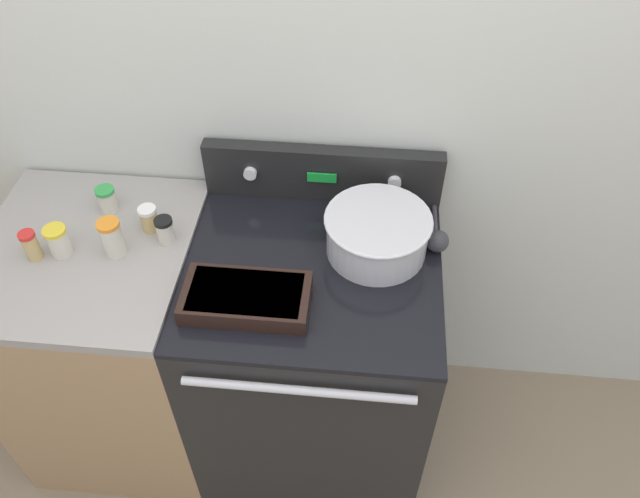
{
  "coord_description": "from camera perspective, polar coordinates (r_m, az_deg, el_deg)",
  "views": [
    {
      "loc": [
        0.14,
        -0.85,
        2.25
      ],
      "look_at": [
        0.02,
        0.35,
        1.0
      ],
      "focal_mm": 35.0,
      "sensor_mm": 36.0,
      "label": 1
    }
  ],
  "objects": [
    {
      "name": "mixing_bowl",
      "position": [
        1.78,
        5.26,
        1.54
      ],
      "size": [
        0.31,
        0.31,
        0.13
      ],
      "color": "silver",
      "rests_on": "stove_range"
    },
    {
      "name": "spice_jar_white_cap",
      "position": [
        1.91,
        -15.36,
        2.71
      ],
      "size": [
        0.05,
        0.05,
        0.08
      ],
      "color": "tan",
      "rests_on": "side_counter"
    },
    {
      "name": "spice_jar_red_cap",
      "position": [
        1.93,
        -24.91,
        0.31
      ],
      "size": [
        0.05,
        0.05,
        0.09
      ],
      "color": "tan",
      "rests_on": "side_counter"
    },
    {
      "name": "spice_jar_black_cap",
      "position": [
        1.86,
        -13.98,
        1.69
      ],
      "size": [
        0.05,
        0.05,
        0.08
      ],
      "color": "beige",
      "rests_on": "side_counter"
    },
    {
      "name": "kitchen_wall",
      "position": [
        1.86,
        0.46,
        13.43
      ],
      "size": [
        8.0,
        0.05,
        2.5
      ],
      "color": "silver",
      "rests_on": "ground_plane"
    },
    {
      "name": "spice_jar_yellow_cap",
      "position": [
        1.91,
        -22.81,
        0.68
      ],
      "size": [
        0.06,
        0.06,
        0.09
      ],
      "color": "beige",
      "rests_on": "side_counter"
    },
    {
      "name": "ladle",
      "position": [
        1.85,
        10.66,
        1.03
      ],
      "size": [
        0.07,
        0.29,
        0.07
      ],
      "color": "#333338",
      "rests_on": "stove_range"
    },
    {
      "name": "stove_range",
      "position": [
        2.14,
        -0.59,
        -10.16
      ],
      "size": [
        0.74,
        0.7,
        0.94
      ],
      "color": "black",
      "rests_on": "ground_plane"
    },
    {
      "name": "control_panel",
      "position": [
        1.94,
        0.25,
        6.92
      ],
      "size": [
        0.74,
        0.07,
        0.18
      ],
      "color": "black",
      "rests_on": "stove_range"
    },
    {
      "name": "spice_jar_green_cap",
      "position": [
        2.01,
        -18.89,
        4.33
      ],
      "size": [
        0.06,
        0.06,
        0.08
      ],
      "color": "beige",
      "rests_on": "side_counter"
    },
    {
      "name": "side_counter",
      "position": [
        2.29,
        -17.98,
        -8.22
      ],
      "size": [
        0.62,
        0.67,
        0.95
      ],
      "color": "tan",
      "rests_on": "ground_plane"
    },
    {
      "name": "spice_jar_orange_cap",
      "position": [
        1.85,
        -18.47,
        0.98
      ],
      "size": [
        0.06,
        0.06,
        0.12
      ],
      "color": "beige",
      "rests_on": "side_counter"
    },
    {
      "name": "casserole_dish",
      "position": [
        1.67,
        -6.77,
        -4.4
      ],
      "size": [
        0.34,
        0.18,
        0.05
      ],
      "color": "black",
      "rests_on": "stove_range"
    }
  ]
}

